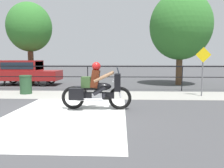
% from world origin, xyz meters
% --- Properties ---
extents(ground_plane, '(120.00, 120.00, 0.00)m').
position_xyz_m(ground_plane, '(0.00, 0.00, 0.00)').
color(ground_plane, '#424244').
extents(sidewalk_band, '(44.00, 2.40, 0.01)m').
position_xyz_m(sidewalk_band, '(0.00, 3.40, 0.01)').
color(sidewalk_band, '#99968E').
rests_on(sidewalk_band, ground).
extents(crosswalk_band, '(3.63, 6.00, 0.01)m').
position_xyz_m(crosswalk_band, '(0.15, -0.20, 0.00)').
color(crosswalk_band, silver).
rests_on(crosswalk_band, ground).
extents(fence_railing, '(36.00, 0.05, 1.34)m').
position_xyz_m(fence_railing, '(0.00, 4.99, 1.05)').
color(fence_railing, black).
rests_on(fence_railing, ground).
extents(motorcycle, '(2.37, 0.76, 1.60)m').
position_xyz_m(motorcycle, '(0.98, 0.40, 0.70)').
color(motorcycle, black).
rests_on(motorcycle, ground).
extents(parked_car, '(4.37, 1.77, 1.62)m').
position_xyz_m(parked_car, '(-4.52, 7.30, 0.92)').
color(parked_car, maroon).
rests_on(parked_car, ground).
extents(trash_bin, '(0.59, 0.59, 0.91)m').
position_xyz_m(trash_bin, '(-2.83, 3.56, 0.46)').
color(trash_bin, '#284C2D').
rests_on(trash_bin, ground).
extents(street_sign, '(0.69, 0.06, 2.23)m').
position_xyz_m(street_sign, '(5.53, 3.25, 1.40)').
color(street_sign, slate).
rests_on(street_sign, ground).
extents(tree_behind_sign, '(3.99, 3.99, 6.04)m').
position_xyz_m(tree_behind_sign, '(5.67, 7.87, 3.84)').
color(tree_behind_sign, brown).
rests_on(tree_behind_sign, ground).
extents(tree_behind_car, '(2.97, 2.97, 5.48)m').
position_xyz_m(tree_behind_car, '(-4.36, 7.93, 3.81)').
color(tree_behind_car, brown).
rests_on(tree_behind_car, ground).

